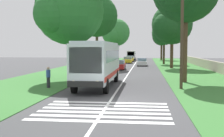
% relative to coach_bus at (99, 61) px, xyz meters
% --- Properties ---
extents(ground, '(160.00, 160.00, 0.00)m').
position_rel_coach_bus_xyz_m(ground, '(-7.30, -1.80, -2.15)').
color(ground, '#424244').
extents(grass_verge_left, '(120.00, 8.00, 0.04)m').
position_rel_coach_bus_xyz_m(grass_verge_left, '(7.70, 6.40, -2.13)').
color(grass_verge_left, '#387533').
rests_on(grass_verge_left, ground).
extents(grass_verge_right, '(120.00, 8.00, 0.04)m').
position_rel_coach_bus_xyz_m(grass_verge_right, '(7.70, -10.00, -2.13)').
color(grass_verge_right, '#387533').
rests_on(grass_verge_right, ground).
extents(centre_line, '(110.00, 0.16, 0.01)m').
position_rel_coach_bus_xyz_m(centre_line, '(7.70, -1.80, -2.14)').
color(centre_line, silver).
rests_on(centre_line, ground).
extents(coach_bus, '(11.16, 2.62, 3.73)m').
position_rel_coach_bus_xyz_m(coach_bus, '(0.00, 0.00, 0.00)').
color(coach_bus, silver).
rests_on(coach_bus, ground).
extents(zebra_crossing, '(4.95, 6.80, 0.01)m').
position_rel_coach_bus_xyz_m(zebra_crossing, '(-9.61, -1.80, -2.14)').
color(zebra_crossing, silver).
rests_on(zebra_crossing, ground).
extents(trailing_car_0, '(4.30, 1.78, 1.43)m').
position_rel_coach_bus_xyz_m(trailing_car_0, '(19.62, 0.03, -1.48)').
color(trailing_car_0, '#B21E1E').
rests_on(trailing_car_0, ground).
extents(trailing_car_1, '(4.30, 1.78, 1.43)m').
position_rel_coach_bus_xyz_m(trailing_car_1, '(29.46, -3.31, -1.48)').
color(trailing_car_1, silver).
rests_on(trailing_car_1, ground).
extents(trailing_car_2, '(4.30, 1.78, 1.43)m').
position_rel_coach_bus_xyz_m(trailing_car_2, '(38.37, -0.18, -1.48)').
color(trailing_car_2, gold).
rests_on(trailing_car_2, ground).
extents(trailing_car_3, '(4.30, 1.78, 1.43)m').
position_rel_coach_bus_xyz_m(trailing_car_3, '(46.66, -0.23, -1.48)').
color(trailing_car_3, gold).
rests_on(trailing_car_3, ground).
extents(trailing_minibus_0, '(6.00, 2.14, 2.53)m').
position_rel_coach_bus_xyz_m(trailing_minibus_0, '(54.50, -0.17, -0.60)').
color(trailing_minibus_0, silver).
rests_on(trailing_minibus_0, ground).
extents(roadside_tree_left_0, '(8.42, 6.85, 11.84)m').
position_rel_coach_bus_xyz_m(roadside_tree_left_0, '(23.61, 4.27, 6.11)').
color(roadside_tree_left_0, '#4C3826').
rests_on(roadside_tree_left_0, grass_verge_left).
extents(roadside_tree_left_1, '(8.99, 7.16, 10.85)m').
position_rel_coach_bus_xyz_m(roadside_tree_left_1, '(52.92, 3.96, 4.93)').
color(roadside_tree_left_1, '#4C3826').
rests_on(roadside_tree_left_1, grass_verge_left).
extents(roadside_tree_left_2, '(7.86, 7.04, 10.56)m').
position_rel_coach_bus_xyz_m(roadside_tree_left_2, '(4.98, 3.91, 4.78)').
color(roadside_tree_left_2, '#4C3826').
rests_on(roadside_tree_left_2, grass_verge_left).
extents(roadside_tree_right_1, '(5.88, 4.93, 8.76)m').
position_rel_coach_bus_xyz_m(roadside_tree_right_1, '(54.92, -8.03, 4.04)').
color(roadside_tree_right_1, '#3D2D1E').
rests_on(roadside_tree_right_1, grass_verge_right).
extents(roadside_tree_right_2, '(5.73, 4.87, 8.64)m').
position_rel_coach_bus_xyz_m(roadside_tree_right_2, '(34.88, -7.40, 3.96)').
color(roadside_tree_right_2, '#3D2D1E').
rests_on(roadside_tree_right_2, grass_verge_right).
extents(roadside_tree_right_3, '(7.83, 6.42, 10.17)m').
position_rel_coach_bus_xyz_m(roadside_tree_right_3, '(23.18, -7.89, 4.66)').
color(roadside_tree_right_3, '#4C3826').
rests_on(roadside_tree_right_3, grass_verge_right).
extents(utility_pole, '(0.24, 1.40, 8.80)m').
position_rel_coach_bus_xyz_m(utility_pole, '(-1.03, -6.75, 2.44)').
color(utility_pole, '#473828').
rests_on(utility_pole, grass_verge_right).
extents(roadside_wall, '(70.00, 0.40, 1.39)m').
position_rel_coach_bus_xyz_m(roadside_wall, '(12.70, -13.40, -1.41)').
color(roadside_wall, '#9E937F').
rests_on(roadside_wall, grass_verge_right).
extents(pedestrian, '(0.34, 0.34, 1.69)m').
position_rel_coach_bus_xyz_m(pedestrian, '(-1.59, 3.86, -1.24)').
color(pedestrian, '#26262D').
rests_on(pedestrian, grass_verge_left).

